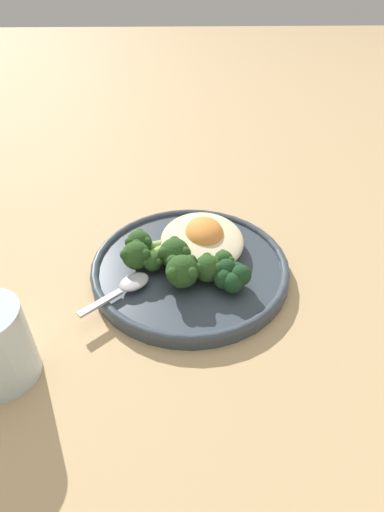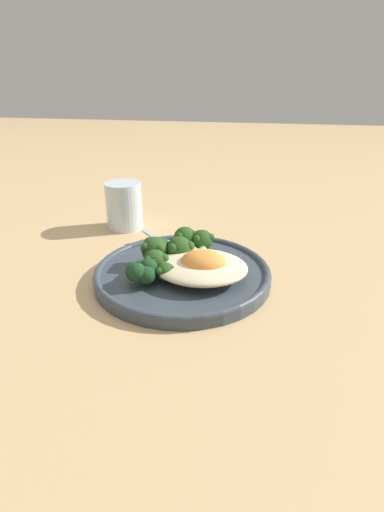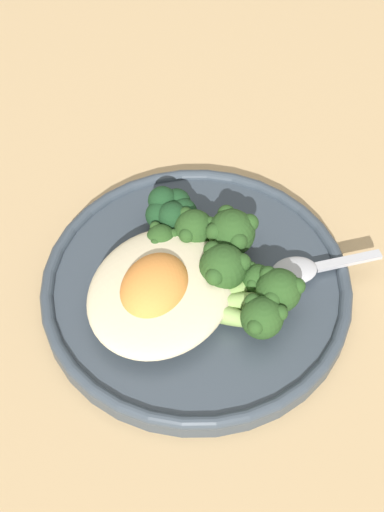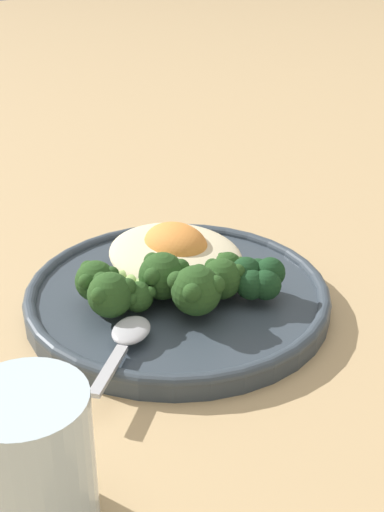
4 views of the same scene
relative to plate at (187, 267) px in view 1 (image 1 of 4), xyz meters
The scene contains 14 objects.
ground_plane 0.02m from the plate, 14.17° to the left, with size 4.00×4.00×0.00m, color tan.
plate is the anchor object (origin of this frame).
quinoa_mound 0.05m from the plate, 144.95° to the left, with size 0.14×0.12×0.03m, color beige.
broccoli_stalk_0 0.07m from the plate, 110.95° to the right, with size 0.04×0.09×0.04m.
broccoli_stalk_1 0.07m from the plate, 86.35° to the right, with size 0.07×0.09×0.04m.
broccoli_stalk_2 0.04m from the plate, 90.89° to the right, with size 0.09×0.07×0.03m.
broccoli_stalk_3 0.03m from the plate, 79.13° to the right, with size 0.08×0.04×0.04m.
broccoli_stalk_4 0.04m from the plate, 12.51° to the right, with size 0.13×0.04×0.04m.
broccoli_stalk_5 0.04m from the plate, 41.60° to the left, with size 0.12×0.08×0.04m.
broccoli_stalk_6 0.04m from the plate, 79.62° to the left, with size 0.07×0.08×0.03m.
sweet_potato_chunk_0 0.05m from the plate, 142.51° to the left, with size 0.06×0.05×0.04m, color orange.
sweet_potato_chunk_1 0.05m from the plate, 144.51° to the left, with size 0.07×0.06×0.04m, color orange.
kale_tuft 0.08m from the plate, 48.49° to the left, with size 0.05×0.05×0.03m.
spoon 0.09m from the plate, 55.80° to the right, with size 0.08×0.09×0.01m.
Camera 1 is at (0.41, -0.01, 0.38)m, focal length 28.00 mm.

